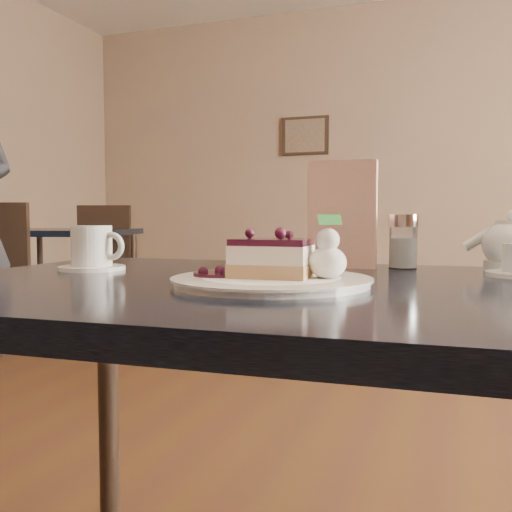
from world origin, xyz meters
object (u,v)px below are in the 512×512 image
(dessert_plate, at_px, (271,282))
(main_table, at_px, (280,330))
(coffee_set, at_px, (93,250))
(bg_table_far_left, at_px, (59,326))
(cheesecake_slice, at_px, (271,259))

(dessert_plate, bearing_deg, main_table, 92.14)
(coffee_set, height_order, bg_table_far_left, coffee_set)
(cheesecake_slice, distance_m, coffee_set, 0.43)
(main_table, xyz_separation_m, dessert_plate, (0.00, -0.05, 0.08))
(main_table, relative_size, coffee_set, 8.84)
(coffee_set, bearing_deg, bg_table_far_left, 130.36)
(main_table, xyz_separation_m, coffee_set, (-0.41, 0.07, 0.12))
(coffee_set, bearing_deg, cheesecake_slice, -16.52)
(cheesecake_slice, bearing_deg, coffee_set, 161.34)
(dessert_plate, xyz_separation_m, cheesecake_slice, (-0.00, 0.00, 0.04))
(main_table, bearing_deg, dessert_plate, -90.00)
(main_table, relative_size, dessert_plate, 4.09)
(main_table, bearing_deg, cheesecake_slice, -90.00)
(dessert_plate, height_order, bg_table_far_left, bg_table_far_left)
(coffee_set, bearing_deg, main_table, -10.00)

